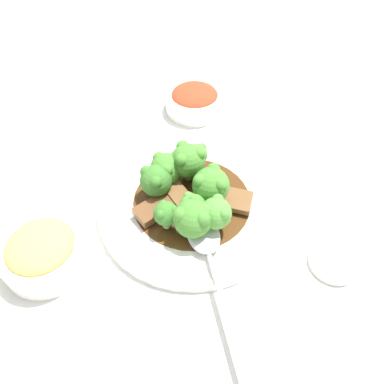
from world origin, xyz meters
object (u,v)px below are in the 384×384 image
side_bowl_appetizer (43,252)px  side_bowl_kimchi (194,100)px  beef_strip_2 (156,208)px  broccoli_floret_7 (188,160)px  broccoli_floret_6 (193,218)px  serving_spoon (207,247)px  sauce_dish (334,262)px  main_plate (192,203)px  broccoli_floret_4 (192,206)px  broccoli_floret_0 (211,185)px  broccoli_floret_3 (216,213)px  beef_strip_1 (207,181)px  broccoli_floret_2 (166,168)px  broccoli_floret_5 (156,180)px  beef_strip_3 (235,200)px  beef_strip_0 (181,199)px  broccoli_floret_8 (197,154)px  broccoli_floret_1 (166,213)px

side_bowl_appetizer → side_bowl_kimchi: bearing=102.2°
beef_strip_2 → broccoli_floret_7: bearing=98.6°
beef_strip_2 → broccoli_floret_6: broccoli_floret_6 is taller
serving_spoon → sauce_dish: bearing=39.0°
side_bowl_kimchi → serving_spoon: bearing=-44.6°
main_plate → broccoli_floret_4: bearing=-47.4°
broccoli_floret_0 → broccoli_floret_3: 0.05m
broccoli_floret_7 → beef_strip_1: bearing=15.3°
broccoli_floret_0 → serving_spoon: 0.09m
beef_strip_2 → serving_spoon: bearing=0.5°
broccoli_floret_3 → broccoli_floret_7: size_ratio=0.89×
sauce_dish → main_plate: bearing=-164.8°
broccoli_floret_2 → main_plate: bearing=-0.3°
broccoli_floret_5 → broccoli_floret_4: bearing=1.2°
broccoli_floret_0 → broccoli_floret_2: broccoli_floret_0 is taller
broccoli_floret_0 → broccoli_floret_7: bearing=166.6°
serving_spoon → sauce_dish: 0.17m
main_plate → broccoli_floret_5: size_ratio=5.44×
beef_strip_3 → broccoli_floret_3: size_ratio=1.08×
beef_strip_0 → sauce_dish: (0.21, 0.07, -0.02)m
broccoli_floret_3 → broccoli_floret_4: bearing=-166.4°
beef_strip_2 → broccoli_floret_6: size_ratio=1.10×
beef_strip_2 → broccoli_floret_6: bearing=7.5°
broccoli_floret_8 → broccoli_floret_7: bearing=-80.2°
beef_strip_1 → broccoli_floret_8: size_ratio=1.23×
beef_strip_1 → serving_spoon: (0.08, -0.09, -0.00)m
broccoli_floret_3 → broccoli_floret_5: broccoli_floret_3 is taller
beef_strip_2 → broccoli_floret_6: (0.06, 0.01, 0.03)m
main_plate → beef_strip_2: bearing=-113.2°
beef_strip_3 → sauce_dish: 0.16m
broccoli_floret_3 → serving_spoon: (0.02, -0.03, -0.03)m
broccoli_floret_7 → side_bowl_appetizer: size_ratio=0.56×
side_bowl_kimchi → sauce_dish: (0.36, -0.12, -0.02)m
beef_strip_2 → broccoli_floret_8: 0.11m
broccoli_floret_1 → sauce_dish: broccoli_floret_1 is taller
broccoli_floret_5 → serving_spoon: broccoli_floret_5 is taller
broccoli_floret_2 → side_bowl_appetizer: broccoli_floret_2 is taller
beef_strip_3 → broccoli_floret_2: 0.11m
beef_strip_0 → broccoli_floret_8: broccoli_floret_8 is taller
serving_spoon → broccoli_floret_2: bearing=157.9°
broccoli_floret_2 → broccoli_floret_8: bearing=75.6°
beef_strip_1 → broccoli_floret_6: (0.04, -0.08, 0.03)m
broccoli_floret_8 → side_bowl_appetizer: bearing=-98.5°
broccoli_floret_1 → sauce_dish: size_ratio=0.68×
main_plate → broccoli_floret_7: 0.06m
broccoli_floret_0 → serving_spoon: (0.05, -0.06, -0.03)m
beef_strip_2 → beef_strip_3: bearing=50.6°
broccoli_floret_1 → broccoli_floret_8: size_ratio=1.01×
beef_strip_1 → beef_strip_2: beef_strip_1 is taller
broccoli_floret_4 → side_bowl_kimchi: size_ratio=0.41×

